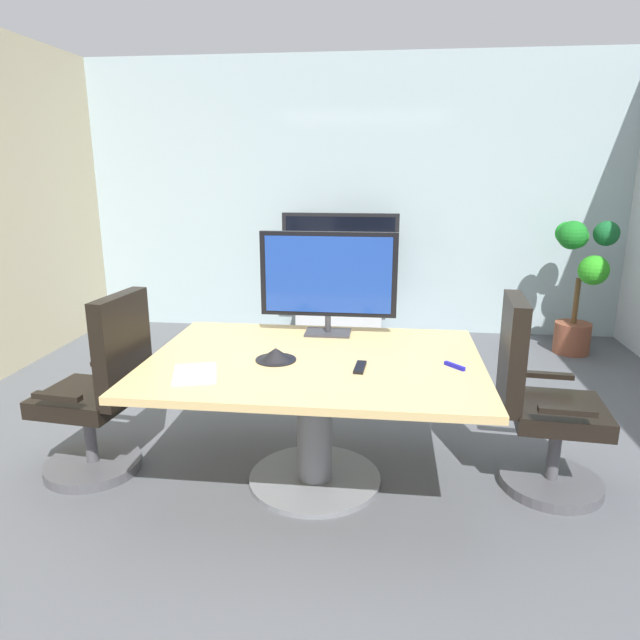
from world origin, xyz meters
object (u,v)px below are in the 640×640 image
object	(u,v)px
conference_phone	(276,355)
tv_monitor	(328,277)
wall_display_unit	(340,296)
conference_table	(315,390)
office_chair_left	(101,401)
potted_plant	(580,276)
office_chair_right	(540,412)
remote_control	(360,367)

from	to	relation	value
conference_phone	tv_monitor	bearing A→B (deg)	67.42
wall_display_unit	conference_table	bearing A→B (deg)	-87.87
office_chair_left	potted_plant	size ratio (longest dim) A/B	0.85
tv_monitor	wall_display_unit	xyz separation A→B (m)	(-0.13, 2.46, -0.67)
conference_phone	office_chair_right	bearing A→B (deg)	6.21
wall_display_unit	potted_plant	bearing A→B (deg)	-7.92
conference_table	remote_control	bearing A→B (deg)	-28.78
conference_table	remote_control	world-z (taller)	remote_control
conference_table	office_chair_left	xyz separation A→B (m)	(-1.24, -0.04, -0.11)
conference_phone	remote_control	distance (m)	0.47
potted_plant	conference_phone	size ratio (longest dim) A/B	5.85
office_chair_right	conference_phone	distance (m)	1.49
office_chair_left	remote_control	world-z (taller)	office_chair_left
office_chair_left	office_chair_right	bearing A→B (deg)	99.45
office_chair_right	potted_plant	xyz separation A→B (m)	(0.95, 2.53, 0.31)
wall_display_unit	potted_plant	world-z (taller)	wall_display_unit
conference_table	wall_display_unit	world-z (taller)	wall_display_unit
office_chair_left	conference_phone	world-z (taller)	office_chair_left
wall_display_unit	office_chair_right	bearing A→B (deg)	-64.62
conference_table	tv_monitor	bearing A→B (deg)	87.31
potted_plant	conference_phone	xyz separation A→B (m)	(-2.40, -2.68, 0.02)
conference_table	wall_display_unit	size ratio (longest dim) A/B	1.38
wall_display_unit	conference_phone	world-z (taller)	wall_display_unit
office_chair_left	remote_control	distance (m)	1.53
tv_monitor	potted_plant	bearing A→B (deg)	44.61
office_chair_left	tv_monitor	bearing A→B (deg)	118.87
tv_monitor	potted_plant	size ratio (longest dim) A/B	0.65
office_chair_left	office_chair_right	size ratio (longest dim) A/B	1.00
conference_phone	remote_control	bearing A→B (deg)	-10.06
conference_phone	office_chair_left	bearing A→B (deg)	179.06
wall_display_unit	conference_phone	distance (m)	3.03
potted_plant	conference_phone	world-z (taller)	potted_plant
tv_monitor	conference_phone	bearing A→B (deg)	-112.58
potted_plant	conference_phone	bearing A→B (deg)	-131.75
office_chair_left	wall_display_unit	bearing A→B (deg)	165.47
tv_monitor	conference_phone	world-z (taller)	tv_monitor
conference_table	conference_phone	size ratio (longest dim) A/B	8.23
tv_monitor	wall_display_unit	world-z (taller)	tv_monitor
office_chair_left	tv_monitor	world-z (taller)	tv_monitor
tv_monitor	remote_control	size ratio (longest dim) A/B	4.94
wall_display_unit	potted_plant	size ratio (longest dim) A/B	1.02
tv_monitor	conference_table	bearing A→B (deg)	-92.69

